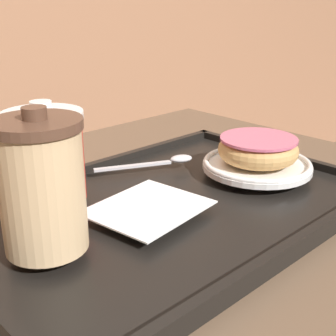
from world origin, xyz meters
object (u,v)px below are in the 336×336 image
coffee_cup_front (42,185)px  coffee_cup_rear (46,156)px  donut_chocolate_glazed (258,149)px  spoon (167,161)px

coffee_cup_front → coffee_cup_rear: coffee_cup_front is taller
donut_chocolate_glazed → spoon: 0.14m
donut_chocolate_glazed → spoon: bearing=126.4°
coffee_cup_rear → donut_chocolate_glazed: bearing=-22.8°
coffee_cup_front → donut_chocolate_glazed: bearing=-2.3°
coffee_cup_rear → spoon: coffee_cup_rear is taller
coffee_cup_front → spoon: bearing=20.2°
donut_chocolate_glazed → spoon: donut_chocolate_glazed is taller
coffee_cup_front → spoon: coffee_cup_front is taller
donut_chocolate_glazed → coffee_cup_front: bearing=177.7°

